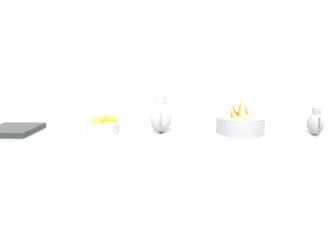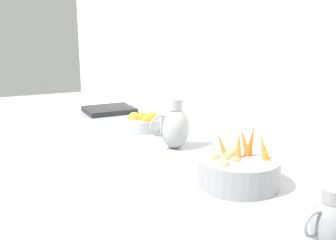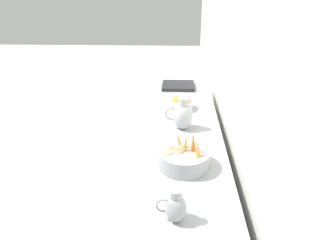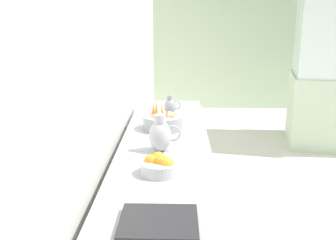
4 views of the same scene
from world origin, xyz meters
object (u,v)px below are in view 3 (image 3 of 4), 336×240
object	(u,v)px
vegetable_colander	(184,158)
metal_pitcher_tall	(183,115)
metal_pitcher_short	(175,207)
orange_bowl	(181,104)

from	to	relation	value
vegetable_colander	metal_pitcher_tall	xyz separation A→B (m)	(0.01, -0.52, 0.05)
metal_pitcher_short	vegetable_colander	bearing A→B (deg)	-95.82
vegetable_colander	metal_pitcher_short	bearing A→B (deg)	84.18
metal_pitcher_tall	metal_pitcher_short	world-z (taller)	metal_pitcher_tall
vegetable_colander	metal_pitcher_tall	size ratio (longest dim) A/B	1.26
vegetable_colander	metal_pitcher_short	xyz separation A→B (m)	(0.05, 0.47, 0.02)
orange_bowl	metal_pitcher_tall	xyz separation A→B (m)	(-0.01, 0.38, 0.06)
metal_pitcher_tall	vegetable_colander	bearing A→B (deg)	90.63
vegetable_colander	metal_pitcher_tall	bearing A→B (deg)	-89.37
orange_bowl	metal_pitcher_tall	bearing A→B (deg)	91.60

